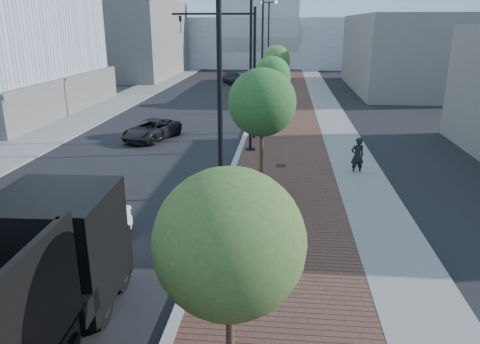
{
  "coord_description": "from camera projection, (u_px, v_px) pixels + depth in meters",
  "views": [
    {
      "loc": [
        2.53,
        -3.41,
        7.04
      ],
      "look_at": [
        1.0,
        12.0,
        2.0
      ],
      "focal_mm": 34.18,
      "sensor_mm": 36.0,
      "label": 1
    }
  ],
  "objects": [
    {
      "name": "sidewalk",
      "position": [
        296.0,
        101.0,
        43.14
      ],
      "size": [
        7.0,
        140.0,
        0.12
      ],
      "primitive_type": "cube",
      "color": "#4C2D23",
      "rests_on": "ground"
    },
    {
      "name": "concrete_strip",
      "position": [
        324.0,
        102.0,
        42.89
      ],
      "size": [
        2.4,
        140.0,
        0.13
      ],
      "primitive_type": "cube",
      "color": "slate",
      "rests_on": "ground"
    },
    {
      "name": "curb",
      "position": [
        259.0,
        101.0,
        43.47
      ],
      "size": [
        0.3,
        140.0,
        0.14
      ],
      "primitive_type": "cube",
      "color": "gray",
      "rests_on": "ground"
    },
    {
      "name": "west_sidewalk",
      "position": [
        126.0,
        99.0,
        44.69
      ],
      "size": [
        4.0,
        140.0,
        0.12
      ],
      "primitive_type": "cube",
      "color": "slate",
      "rests_on": "ground"
    },
    {
      "name": "white_sedan",
      "position": [
        76.0,
        241.0,
        13.86
      ],
      "size": [
        2.03,
        4.73,
        1.52
      ],
      "primitive_type": "imported",
      "rotation": [
        0.0,
        0.0,
        -0.09
      ],
      "color": "white",
      "rests_on": "ground"
    },
    {
      "name": "dark_car_mid",
      "position": [
        151.0,
        130.0,
        28.98
      ],
      "size": [
        3.41,
        4.95,
        1.26
      ],
      "primitive_type": "imported",
      "rotation": [
        0.0,
        0.0,
        -0.32
      ],
      "color": "black",
      "rests_on": "ground"
    },
    {
      "name": "dark_car_far",
      "position": [
        233.0,
        78.0,
        55.94
      ],
      "size": [
        3.58,
        5.2,
        1.4
      ],
      "primitive_type": "imported",
      "rotation": [
        0.0,
        0.0,
        0.37
      ],
      "color": "black",
      "rests_on": "ground"
    },
    {
      "name": "pedestrian",
      "position": [
        357.0,
        156.0,
        22.16
      ],
      "size": [
        0.76,
        0.59,
        1.84
      ],
      "primitive_type": "imported",
      "rotation": [
        0.0,
        0.0,
        3.38
      ],
      "color": "black",
      "rests_on": "ground"
    },
    {
      "name": "streetlight_1",
      "position": [
        216.0,
        118.0,
        13.71
      ],
      "size": [
        1.44,
        0.56,
        9.21
      ],
      "color": "black",
      "rests_on": "ground"
    },
    {
      "name": "streetlight_2",
      "position": [
        251.0,
        66.0,
        24.91
      ],
      "size": [
        1.72,
        0.56,
        9.28
      ],
      "color": "black",
      "rests_on": "ground"
    },
    {
      "name": "streetlight_3",
      "position": [
        261.0,
        59.0,
        36.42
      ],
      "size": [
        1.44,
        0.56,
        9.21
      ],
      "color": "black",
      "rests_on": "ground"
    },
    {
      "name": "streetlight_4",
      "position": [
        268.0,
        46.0,
        47.62
      ],
      "size": [
        1.72,
        0.56,
        9.28
      ],
      "color": "black",
      "rests_on": "ground"
    },
    {
      "name": "traffic_mast",
      "position": [
        240.0,
        59.0,
        27.78
      ],
      "size": [
        5.09,
        0.2,
        8.0
      ],
      "color": "black",
      "rests_on": "ground"
    },
    {
      "name": "tree_0",
      "position": [
        232.0,
        243.0,
        8.29
      ],
      "size": [
        2.81,
        2.81,
        4.66
      ],
      "color": "#382619",
      "rests_on": "ground"
    },
    {
      "name": "tree_1",
      "position": [
        263.0,
        103.0,
        18.46
      ],
      "size": [
        2.77,
        2.77,
        5.4
      ],
      "color": "#382619",
      "rests_on": "ground"
    },
    {
      "name": "tree_2",
      "position": [
        272.0,
        75.0,
        29.87
      ],
      "size": [
        2.46,
        2.42,
        5.06
      ],
      "color": "#382619",
      "rests_on": "ground"
    },
    {
      "name": "tree_3",
      "position": [
        277.0,
        59.0,
        41.18
      ],
      "size": [
        2.49,
        2.46,
        5.24
      ],
      "color": "#382619",
      "rests_on": "ground"
    },
    {
      "name": "convention_center",
      "position": [
        263.0,
        30.0,
        84.4
      ],
      "size": [
        50.0,
        30.0,
        50.0
      ],
      "color": "#9B9FA4",
      "rests_on": "ground"
    },
    {
      "name": "commercial_block_nw",
      "position": [
        123.0,
        39.0,
        62.75
      ],
      "size": [
        14.0,
        20.0,
        10.0
      ],
      "primitive_type": "cube",
      "color": "slate",
      "rests_on": "ground"
    },
    {
      "name": "commercial_block_ne",
      "position": [
        410.0,
        53.0,
        50.21
      ],
      "size": [
        12.0,
        22.0,
        8.0
      ],
      "primitive_type": "cube",
      "color": "slate",
      "rests_on": "ground"
    },
    {
      "name": "utility_cover_1",
      "position": [
        275.0,
        279.0,
        12.94
      ],
      "size": [
        0.5,
        0.5,
        0.02
      ],
      "primitive_type": "cube",
      "color": "black",
      "rests_on": "sidewalk"
    },
    {
      "name": "utility_cover_2",
      "position": [
        281.0,
        165.0,
        23.35
      ],
      "size": [
        0.5,
        0.5,
        0.02
      ],
      "primitive_type": "cube",
      "color": "black",
      "rests_on": "sidewalk"
    }
  ]
}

